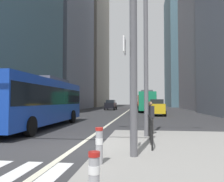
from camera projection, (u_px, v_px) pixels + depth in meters
name	position (u px, v px, depth m)	size (l,w,h in m)	color
ground_plane	(122.00, 115.00, 28.77)	(160.00, 160.00, 0.00)	#303033
lane_centre_line	(127.00, 111.00, 38.68)	(0.20, 80.00, 0.01)	beige
office_tower_left_far	(86.00, 25.00, 78.06)	(12.18, 24.99, 54.79)	gray
office_tower_right_far	(190.00, 49.00, 70.90)	(13.48, 18.44, 35.38)	slate
city_bus_blue_oncoming	(39.00, 100.00, 15.25)	(2.78, 11.25, 3.40)	#14389E
city_bus_red_receding	(146.00, 100.00, 38.29)	(2.76, 11.77, 3.40)	#198456
city_bus_red_distant	(143.00, 101.00, 58.82)	(2.94, 11.52, 3.40)	red
car_oncoming_mid	(111.00, 105.00, 45.01)	(2.11, 4.47, 1.94)	black
car_receding_near	(156.00, 107.00, 27.61)	(2.08, 4.20, 1.94)	gold
car_receding_far	(144.00, 105.00, 48.12)	(2.19, 4.16, 1.94)	maroon
traffic_signal_gantry	(62.00, 24.00, 7.15)	(6.53, 0.65, 6.00)	#515156
street_lamp_post	(146.00, 25.00, 10.74)	(5.50, 0.32, 8.00)	#56565B
bollard_front	(94.00, 172.00, 3.81)	(0.20, 0.20, 0.77)	#99999E
bollard_left	(99.00, 144.00, 5.92)	(0.20, 0.20, 0.93)	#99999E
pedestrian_railing	(150.00, 125.00, 9.01)	(0.06, 3.07, 0.98)	black
pedestrian_waiting	(150.00, 116.00, 11.18)	(0.40, 0.28, 1.58)	#423D38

